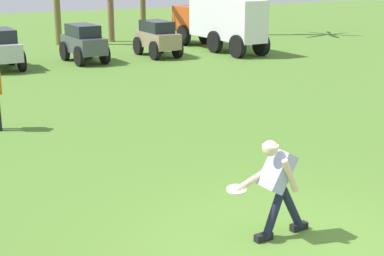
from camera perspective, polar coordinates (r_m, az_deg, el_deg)
name	(u,v)px	position (r m, az deg, el deg)	size (l,w,h in m)	color
ground_plane	(292,246)	(7.98, 9.63, -11.24)	(80.00, 80.00, 0.00)	#507A2C
frisbee_thrower	(277,183)	(7.88, 8.27, -5.26)	(1.14, 0.47, 1.39)	#191E38
frisbee_in_flight	(236,189)	(7.75, 4.34, -5.96)	(0.37, 0.37, 0.06)	white
parked_car_slot_c	(1,48)	(21.68, -18.04, 7.39)	(1.23, 2.38, 1.40)	#B7BABF
parked_car_slot_d	(84,42)	(22.50, -10.47, 8.18)	(1.29, 2.40, 1.40)	#474C51
parked_car_slot_e	(157,38)	(23.61, -3.40, 8.75)	(1.20, 2.37, 1.40)	#998466
box_truck	(219,21)	(25.30, 2.65, 10.34)	(1.63, 5.95, 2.20)	#CC4C19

